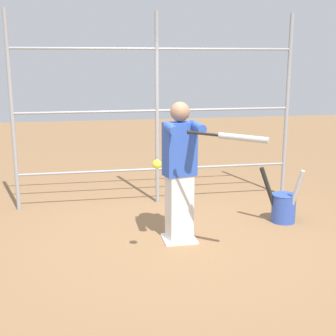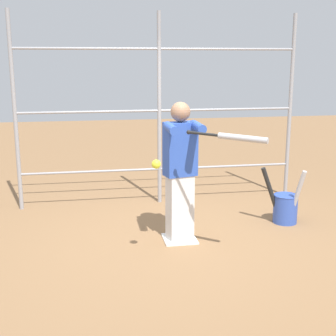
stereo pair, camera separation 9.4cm
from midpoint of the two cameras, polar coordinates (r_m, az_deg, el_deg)
name	(u,v)px [view 1 (the left image)]	position (r m, az deg, el deg)	size (l,w,h in m)	color
ground_plane	(179,239)	(5.85, 0.91, -8.71)	(24.00, 24.00, 0.00)	olive
home_plate	(179,239)	(5.85, 0.91, -8.61)	(0.40, 0.40, 0.02)	white
fence_backstop	(157,111)	(7.05, -1.73, 7.01)	(4.22, 0.06, 2.85)	#939399
batter	(180,168)	(5.56, 0.98, 0.04)	(0.43, 0.64, 1.70)	silver
baseball_bat_swinging	(236,137)	(4.85, 7.78, 3.74)	(0.73, 0.59, 0.08)	black
softball_in_flight	(157,164)	(4.82, -1.91, 0.46)	(0.10, 0.10, 0.10)	yellow
bat_bucket	(283,206)	(6.56, 13.49, -4.56)	(0.53, 0.44, 0.78)	#3351B2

